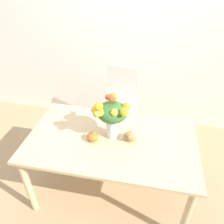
{
  "coord_description": "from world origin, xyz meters",
  "views": [
    {
      "loc": [
        0.29,
        -1.43,
        2.04
      ],
      "look_at": [
        -0.0,
        0.04,
        0.99
      ],
      "focal_mm": 35.0,
      "sensor_mm": 36.0,
      "label": 1
    }
  ],
  "objects_px": {
    "flower_vase": "(112,114)",
    "dining_chair_near_window": "(119,107)",
    "pumpkin": "(93,137)",
    "turkey_figurine": "(130,135)"
  },
  "relations": [
    {
      "from": "flower_vase",
      "to": "dining_chair_near_window",
      "type": "bearing_deg",
      "value": 94.46
    },
    {
      "from": "flower_vase",
      "to": "dining_chair_near_window",
      "type": "xyz_separation_m",
      "value": [
        -0.06,
        0.8,
        -0.46
      ]
    },
    {
      "from": "pumpkin",
      "to": "dining_chair_near_window",
      "type": "height_order",
      "value": "dining_chair_near_window"
    },
    {
      "from": "turkey_figurine",
      "to": "dining_chair_near_window",
      "type": "distance_m",
      "value": 0.88
    },
    {
      "from": "pumpkin",
      "to": "dining_chair_near_window",
      "type": "relative_size",
      "value": 0.1
    },
    {
      "from": "turkey_figurine",
      "to": "pumpkin",
      "type": "bearing_deg",
      "value": -165.65
    },
    {
      "from": "flower_vase",
      "to": "dining_chair_near_window",
      "type": "distance_m",
      "value": 0.93
    },
    {
      "from": "flower_vase",
      "to": "pumpkin",
      "type": "distance_m",
      "value": 0.27
    },
    {
      "from": "flower_vase",
      "to": "pumpkin",
      "type": "xyz_separation_m",
      "value": [
        -0.15,
        -0.08,
        -0.21
      ]
    },
    {
      "from": "turkey_figurine",
      "to": "dining_chair_near_window",
      "type": "xyz_separation_m",
      "value": [
        -0.23,
        0.8,
        -0.26
      ]
    }
  ]
}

